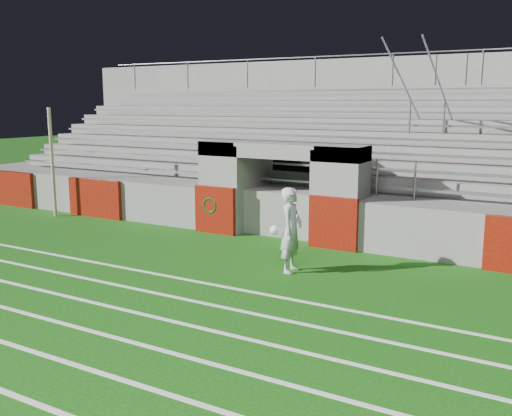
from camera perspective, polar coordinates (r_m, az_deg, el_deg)
The scene contains 6 objects.
ground at distance 13.04m, azimuth -4.73°, elevation -5.93°, with size 90.00×90.00×0.00m, color #124C0C.
field_post at distance 19.65m, azimuth -19.71°, elevation 4.30°, with size 0.11×0.11×3.54m, color tan.
field_markings at distance 9.61m, azimuth -22.33°, elevation -12.83°, with size 28.00×8.09×0.01m.
stadium_structure at distance 19.72m, azimuth 8.47°, elevation 4.01°, with size 26.00×8.48×5.42m.
goalkeeper_with_ball at distance 12.48m, azimuth 3.53°, elevation -2.22°, with size 0.69×0.73×1.88m.
hose_coil at distance 16.28m, azimuth -4.55°, elevation 0.30°, with size 0.53×0.15×0.53m.
Camera 1 is at (7.13, -10.28, 3.68)m, focal length 40.00 mm.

